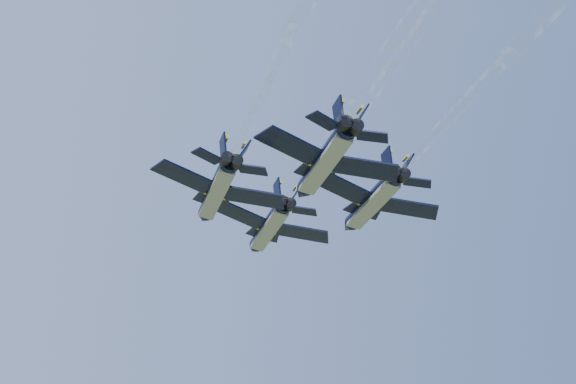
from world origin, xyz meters
name	(u,v)px	position (x,y,z in m)	size (l,w,h in m)	color
jet_lead	(269,227)	(1.26, 13.05, 97.03)	(14.39, 19.22, 4.97)	black
jet_left	(217,191)	(-8.61, 3.42, 97.03)	(14.39, 19.22, 4.97)	black
jet_right	(372,202)	(8.35, 0.10, 97.03)	(14.39, 19.22, 4.97)	black
jet_slot	(324,161)	(-1.58, -8.61, 97.03)	(14.39, 19.22, 4.97)	black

